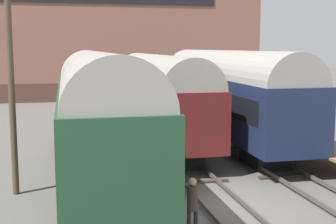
{
  "coord_description": "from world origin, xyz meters",
  "views": [
    {
      "loc": [
        -5.26,
        -14.97,
        5.57
      ],
      "look_at": [
        0.0,
        8.69,
        2.2
      ],
      "focal_mm": 50.0,
      "sensor_mm": 36.0,
      "label": 1
    }
  ],
  "objects_px": {
    "train_car_maroon": "(158,94)",
    "person_worker": "(192,202)",
    "train_car_green": "(97,111)",
    "utility_pole": "(10,65)",
    "train_car_navy": "(225,90)"
  },
  "relations": [
    {
      "from": "train_car_maroon",
      "to": "train_car_navy",
      "type": "relative_size",
      "value": 0.88
    },
    {
      "from": "train_car_green",
      "to": "person_worker",
      "type": "bearing_deg",
      "value": -69.19
    },
    {
      "from": "train_car_green",
      "to": "utility_pole",
      "type": "relative_size",
      "value": 1.69
    },
    {
      "from": "train_car_maroon",
      "to": "train_car_green",
      "type": "bearing_deg",
      "value": -117.26
    },
    {
      "from": "train_car_maroon",
      "to": "person_worker",
      "type": "xyz_separation_m",
      "value": [
        -1.74,
        -13.78,
        -1.79
      ]
    },
    {
      "from": "train_car_green",
      "to": "person_worker",
      "type": "relative_size",
      "value": 8.74
    },
    {
      "from": "train_car_maroon",
      "to": "utility_pole",
      "type": "relative_size",
      "value": 1.69
    },
    {
      "from": "train_car_maroon",
      "to": "person_worker",
      "type": "bearing_deg",
      "value": -97.21
    },
    {
      "from": "train_car_maroon",
      "to": "utility_pole",
      "type": "xyz_separation_m",
      "value": [
        -7.18,
        -8.21,
        2.02
      ]
    },
    {
      "from": "person_worker",
      "to": "utility_pole",
      "type": "relative_size",
      "value": 0.19
    },
    {
      "from": "train_car_green",
      "to": "utility_pole",
      "type": "height_order",
      "value": "utility_pole"
    },
    {
      "from": "person_worker",
      "to": "utility_pole",
      "type": "distance_m",
      "value": 8.67
    },
    {
      "from": "train_car_green",
      "to": "train_car_maroon",
      "type": "relative_size",
      "value": 1.0
    },
    {
      "from": "train_car_green",
      "to": "train_car_navy",
      "type": "relative_size",
      "value": 0.88
    },
    {
      "from": "train_car_navy",
      "to": "train_car_green",
      "type": "bearing_deg",
      "value": -136.76
    }
  ]
}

